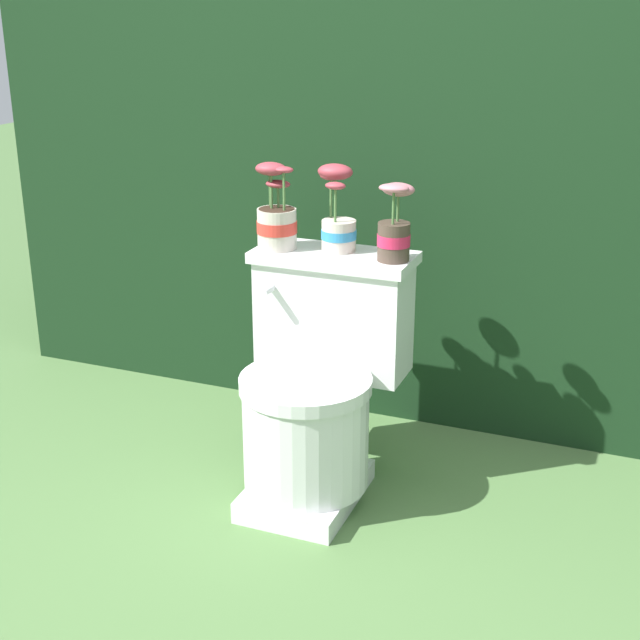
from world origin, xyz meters
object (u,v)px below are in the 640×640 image
object	(u,v)px
toilet	(317,389)
potted_plant_left	(276,217)
potted_plant_midleft	(338,217)
potted_plant_middle	(394,229)

from	to	relation	value
toilet	potted_plant_left	size ratio (longest dim) A/B	2.78
potted_plant_midleft	potted_plant_middle	distance (m)	0.18
toilet	potted_plant_left	bearing A→B (deg)	146.13
potted_plant_midleft	toilet	bearing A→B (deg)	-90.12
potted_plant_middle	toilet	bearing A→B (deg)	-147.21
potted_plant_left	potted_plant_midleft	bearing A→B (deg)	15.28
toilet	potted_plant_middle	size ratio (longest dim) A/B	3.17
potted_plant_middle	potted_plant_midleft	bearing A→B (deg)	166.70
toilet	potted_plant_midleft	bearing A→B (deg)	89.88
toilet	potted_plant_midleft	size ratio (longest dim) A/B	2.84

